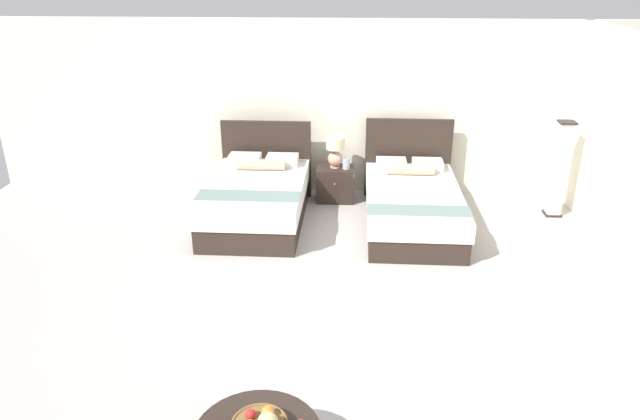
{
  "coord_description": "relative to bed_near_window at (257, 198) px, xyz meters",
  "views": [
    {
      "loc": [
        0.22,
        -5.15,
        3.22
      ],
      "look_at": [
        -0.11,
        0.58,
        0.78
      ],
      "focal_mm": 32.64,
      "sensor_mm": 36.0,
      "label": 1
    }
  ],
  "objects": [
    {
      "name": "bed_near_corner",
      "position": [
        2.07,
        0.01,
        -0.03
      ],
      "size": [
        1.25,
        2.24,
        1.18
      ],
      "color": "#2D221C",
      "rests_on": "ground"
    },
    {
      "name": "vase",
      "position": [
        1.18,
        0.77,
        0.25
      ],
      "size": [
        0.1,
        0.1,
        0.16
      ],
      "color": "#AEB7C7",
      "rests_on": "nightstand"
    },
    {
      "name": "ground_plane",
      "position": [
        1.03,
        -2.0,
        -0.33
      ],
      "size": [
        10.38,
        10.16,
        0.02
      ],
      "primitive_type": "cube",
      "color": "#B4AEA6"
    },
    {
      "name": "wall_back",
      "position": [
        1.03,
        1.28,
        0.94
      ],
      "size": [
        10.38,
        0.12,
        2.52
      ],
      "primitive_type": "cube",
      "color": "silver",
      "rests_on": "ground"
    },
    {
      "name": "floor_lamp_corner",
      "position": [
        4.05,
        0.43,
        0.34
      ],
      "size": [
        0.21,
        0.21,
        1.33
      ],
      "color": "#282124",
      "rests_on": "ground"
    },
    {
      "name": "bed_near_window",
      "position": [
        0.0,
        0.0,
        0.0
      ],
      "size": [
        1.3,
        2.05,
        1.14
      ],
      "color": "#2D221C",
      "rests_on": "ground"
    },
    {
      "name": "table_lamp",
      "position": [
        1.02,
        0.83,
        0.43
      ],
      "size": [
        0.27,
        0.27,
        0.45
      ],
      "color": "#D6A28A",
      "rests_on": "nightstand"
    },
    {
      "name": "nightstand",
      "position": [
        1.02,
        0.81,
        -0.08
      ],
      "size": [
        0.54,
        0.43,
        0.5
      ],
      "color": "#2D221C",
      "rests_on": "ground"
    }
  ]
}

